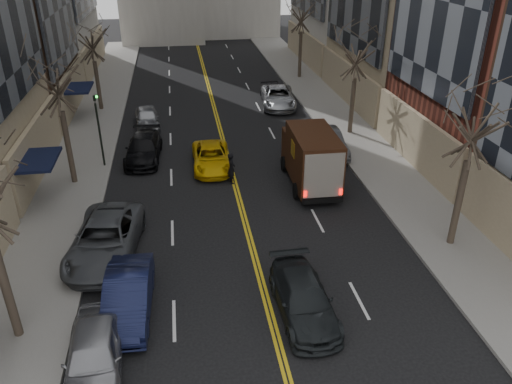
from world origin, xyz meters
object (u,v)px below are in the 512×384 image
(observer_sedan, at_px, (304,299))
(taxi, at_px, (211,157))
(ups_truck, at_px, (311,158))
(pedestrian, at_px, (231,168))

(observer_sedan, bearing_deg, taxi, 97.98)
(ups_truck, distance_m, pedestrian, 4.40)
(ups_truck, xyz_separation_m, taxi, (-5.19, 3.05, -0.96))
(observer_sedan, relative_size, taxi, 1.00)
(ups_truck, relative_size, taxi, 1.25)
(observer_sedan, xyz_separation_m, pedestrian, (-1.36, 11.13, 0.21))
(ups_truck, bearing_deg, observer_sedan, -104.46)
(observer_sedan, bearing_deg, pedestrian, 95.15)
(observer_sedan, height_order, taxi, observer_sedan)
(observer_sedan, xyz_separation_m, taxi, (-2.30, 13.32, -0.02))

